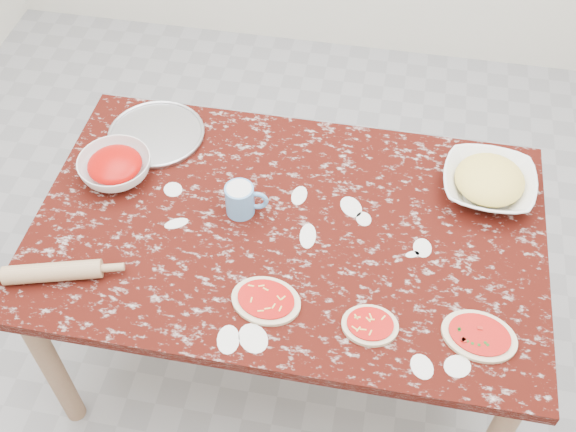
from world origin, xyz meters
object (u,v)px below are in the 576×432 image
(pizza_tray, at_px, (156,135))
(flour_mug, at_px, (241,199))
(rolling_pin, at_px, (53,272))
(worktable, at_px, (288,242))
(cheese_bowl, at_px, (488,184))
(sauce_bowl, at_px, (116,168))

(pizza_tray, xyz_separation_m, flour_mug, (0.37, -0.28, 0.05))
(flour_mug, height_order, rolling_pin, flour_mug)
(worktable, bearing_deg, pizza_tray, 148.99)
(pizza_tray, bearing_deg, cheese_bowl, -2.84)
(pizza_tray, relative_size, flour_mug, 2.41)
(cheese_bowl, height_order, flour_mug, flour_mug)
(cheese_bowl, xyz_separation_m, rolling_pin, (-1.25, -0.58, -0.01))
(pizza_tray, distance_m, rolling_pin, 0.65)
(worktable, height_order, rolling_pin, rolling_pin)
(cheese_bowl, distance_m, flour_mug, 0.80)
(sauce_bowl, relative_size, flour_mug, 1.76)
(pizza_tray, height_order, flour_mug, flour_mug)
(pizza_tray, xyz_separation_m, sauce_bowl, (-0.07, -0.21, 0.03))
(pizza_tray, xyz_separation_m, cheese_bowl, (1.14, -0.06, 0.03))
(cheese_bowl, relative_size, rolling_pin, 1.05)
(pizza_tray, bearing_deg, worktable, -31.01)
(cheese_bowl, bearing_deg, pizza_tray, 177.16)
(pizza_tray, distance_m, flour_mug, 0.47)
(sauce_bowl, height_order, cheese_bowl, sauce_bowl)
(worktable, bearing_deg, cheese_bowl, 23.23)
(worktable, distance_m, sauce_bowl, 0.62)
(pizza_tray, distance_m, cheese_bowl, 1.14)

